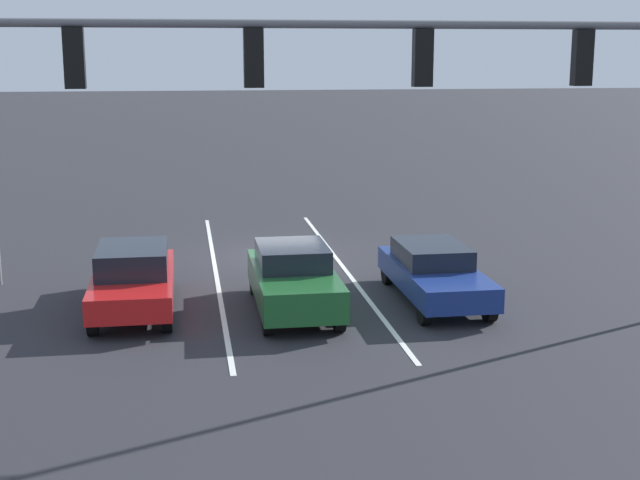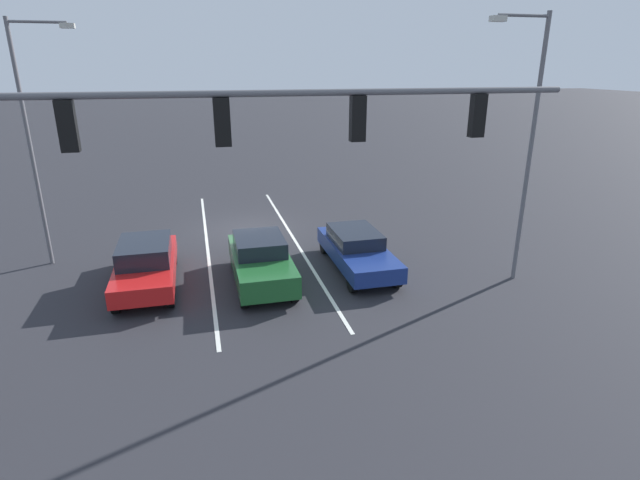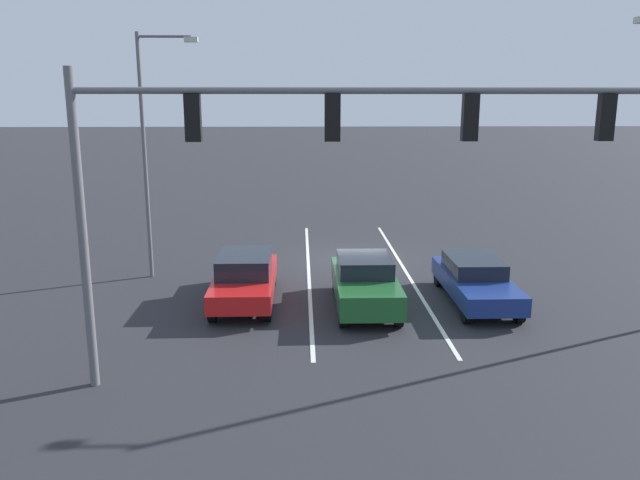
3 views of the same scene
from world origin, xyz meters
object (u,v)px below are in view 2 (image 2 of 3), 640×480
(car_navy_leftlane_front, at_px, (357,249))
(street_lamp_right_shoulder, at_px, (34,131))
(traffic_signal_gantry, at_px, (189,153))
(car_darkgreen_midlane_front, at_px, (261,260))
(street_lamp_left_shoulder, at_px, (527,136))
(car_red_rightlane_front, at_px, (146,263))

(car_navy_leftlane_front, distance_m, street_lamp_right_shoulder, 11.73)
(traffic_signal_gantry, bearing_deg, car_navy_leftlane_front, -134.82)
(car_darkgreen_midlane_front, distance_m, traffic_signal_gantry, 7.04)
(car_navy_leftlane_front, bearing_deg, traffic_signal_gantry, 45.18)
(car_navy_leftlane_front, distance_m, traffic_signal_gantry, 8.94)
(car_darkgreen_midlane_front, xyz_separation_m, car_navy_leftlane_front, (-3.48, -0.38, -0.07))
(car_navy_leftlane_front, bearing_deg, street_lamp_left_shoulder, 155.40)
(traffic_signal_gantry, distance_m, street_lamp_left_shoulder, 10.70)
(car_darkgreen_midlane_front, bearing_deg, car_navy_leftlane_front, -173.75)
(car_red_rightlane_front, distance_m, street_lamp_left_shoulder, 12.78)
(car_red_rightlane_front, height_order, car_darkgreen_midlane_front, car_darkgreen_midlane_front)
(car_navy_leftlane_front, height_order, traffic_signal_gantry, traffic_signal_gantry)
(car_navy_leftlane_front, relative_size, traffic_signal_gantry, 0.36)
(car_red_rightlane_front, relative_size, traffic_signal_gantry, 0.36)
(car_red_rightlane_front, height_order, street_lamp_left_shoulder, street_lamp_left_shoulder)
(car_red_rightlane_front, bearing_deg, street_lamp_right_shoulder, -40.93)
(car_darkgreen_midlane_front, bearing_deg, street_lamp_right_shoulder, -26.76)
(car_red_rightlane_front, bearing_deg, car_darkgreen_midlane_front, 170.21)
(car_darkgreen_midlane_front, xyz_separation_m, traffic_signal_gantry, (1.96, 5.09, 4.45))
(car_darkgreen_midlane_front, relative_size, traffic_signal_gantry, 0.34)
(car_navy_leftlane_front, xyz_separation_m, street_lamp_left_shoulder, (-4.73, 2.17, 4.10))
(car_darkgreen_midlane_front, distance_m, street_lamp_right_shoulder, 8.85)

